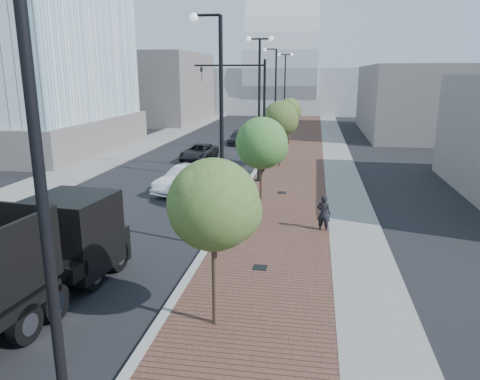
# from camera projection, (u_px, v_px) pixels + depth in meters

# --- Properties ---
(sidewalk) EXTENTS (7.00, 140.00, 0.12)m
(sidewalk) POSITION_uv_depth(u_px,v_px,m) (308.00, 143.00, 47.13)
(sidewalk) COLOR #4C2D23
(sidewalk) RESTS_ON ground
(concrete_strip) EXTENTS (2.40, 140.00, 0.13)m
(concrete_strip) POSITION_uv_depth(u_px,v_px,m) (334.00, 144.00, 46.71)
(concrete_strip) COLOR slate
(concrete_strip) RESTS_ON ground
(curb) EXTENTS (0.30, 140.00, 0.14)m
(curb) POSITION_uv_depth(u_px,v_px,m) (274.00, 142.00, 47.68)
(curb) COLOR gray
(curb) RESTS_ON ground
(west_sidewalk) EXTENTS (4.00, 140.00, 0.12)m
(west_sidewalk) POSITION_uv_depth(u_px,v_px,m) (155.00, 140.00, 49.73)
(west_sidewalk) COLOR slate
(west_sidewalk) RESTS_ON ground
(dump_truck) EXTENTS (3.86, 13.56, 3.47)m
(dump_truck) POSITION_uv_depth(u_px,v_px,m) (1.00, 280.00, 12.62)
(dump_truck) COLOR black
(dump_truck) RESTS_ON ground
(white_sedan) EXTENTS (3.35, 5.15, 1.60)m
(white_sedan) POSITION_uv_depth(u_px,v_px,m) (187.00, 179.00, 27.72)
(white_sedan) COLOR white
(white_sedan) RESTS_ON ground
(dark_car_mid) EXTENTS (2.60, 5.03, 1.35)m
(dark_car_mid) POSITION_uv_depth(u_px,v_px,m) (199.00, 152.00, 37.90)
(dark_car_mid) COLOR black
(dark_car_mid) RESTS_ON ground
(dark_car_far) EXTENTS (1.75, 4.28, 1.24)m
(dark_car_far) POSITION_uv_depth(u_px,v_px,m) (238.00, 138.00, 46.85)
(dark_car_far) COLOR black
(dark_car_far) RESTS_ON ground
(pedestrian) EXTENTS (0.73, 0.58, 1.75)m
(pedestrian) POSITION_uv_depth(u_px,v_px,m) (324.00, 214.00, 20.63)
(pedestrian) COLOR black
(pedestrian) RESTS_ON ground
(streetlight_0) EXTENTS (1.72, 0.56, 9.28)m
(streetlight_0) POSITION_uv_depth(u_px,v_px,m) (47.00, 239.00, 6.26)
(streetlight_0) COLOR black
(streetlight_0) RESTS_ON ground
(streetlight_1) EXTENTS (1.44, 0.56, 9.21)m
(streetlight_1) POSITION_uv_depth(u_px,v_px,m) (219.00, 144.00, 17.87)
(streetlight_1) COLOR black
(streetlight_1) RESTS_ON ground
(streetlight_2) EXTENTS (1.72, 0.56, 9.28)m
(streetlight_2) POSITION_uv_depth(u_px,v_px,m) (259.00, 109.00, 29.20)
(streetlight_2) COLOR black
(streetlight_2) RESTS_ON ground
(streetlight_3) EXTENTS (1.44, 0.56, 9.21)m
(streetlight_3) POSITION_uv_depth(u_px,v_px,m) (274.00, 105.00, 40.81)
(streetlight_3) COLOR black
(streetlight_3) RESTS_ON ground
(streetlight_4) EXTENTS (1.72, 0.56, 9.28)m
(streetlight_4) POSITION_uv_depth(u_px,v_px,m) (285.00, 94.00, 52.15)
(streetlight_4) COLOR black
(streetlight_4) RESTS_ON ground
(traffic_mast) EXTENTS (5.09, 0.20, 8.00)m
(traffic_mast) POSITION_uv_depth(u_px,v_px,m) (252.00, 104.00, 32.17)
(traffic_mast) COLOR black
(traffic_mast) RESTS_ON ground
(tree_0) EXTENTS (2.53, 2.51, 4.89)m
(tree_0) POSITION_uv_depth(u_px,v_px,m) (215.00, 205.00, 12.15)
(tree_0) COLOR #382619
(tree_0) RESTS_ON ground
(tree_1) EXTENTS (2.62, 2.61, 4.98)m
(tree_1) POSITION_uv_depth(u_px,v_px,m) (263.00, 143.00, 22.66)
(tree_1) COLOR #382619
(tree_1) RESTS_ON ground
(tree_2) EXTENTS (2.69, 2.69, 5.08)m
(tree_2) POSITION_uv_depth(u_px,v_px,m) (281.00, 119.00, 34.11)
(tree_2) COLOR #382619
(tree_2) RESTS_ON ground
(tree_3) EXTENTS (2.30, 2.24, 4.69)m
(tree_3) POSITION_uv_depth(u_px,v_px,m) (290.00, 110.00, 45.63)
(tree_3) COLOR #382619
(tree_3) RESTS_ON ground
(tower_podium) EXTENTS (19.00, 19.00, 3.00)m
(tower_podium) POSITION_uv_depth(u_px,v_px,m) (16.00, 133.00, 43.45)
(tower_podium) COLOR #665F5C
(tower_podium) RESTS_ON ground
(convention_center) EXTENTS (50.00, 30.00, 50.00)m
(convention_center) POSITION_uv_depth(u_px,v_px,m) (285.00, 79.00, 89.55)
(convention_center) COLOR #9DA3A6
(convention_center) RESTS_ON ground
(commercial_block_nw) EXTENTS (14.00, 20.00, 10.00)m
(commercial_block_nw) POSITION_uv_depth(u_px,v_px,m) (154.00, 88.00, 68.72)
(commercial_block_nw) COLOR #68615E
(commercial_block_nw) RESTS_ON ground
(commercial_block_ne) EXTENTS (12.00, 22.00, 8.00)m
(commercial_block_ne) POSITION_uv_depth(u_px,v_px,m) (417.00, 100.00, 53.76)
(commercial_block_ne) COLOR slate
(commercial_block_ne) RESTS_ON ground
(utility_cover_1) EXTENTS (0.50, 0.50, 0.02)m
(utility_cover_1) POSITION_uv_depth(u_px,v_px,m) (260.00, 267.00, 16.70)
(utility_cover_1) COLOR black
(utility_cover_1) RESTS_ON sidewalk
(utility_cover_2) EXTENTS (0.50, 0.50, 0.02)m
(utility_cover_2) POSITION_uv_depth(u_px,v_px,m) (282.00, 193.00, 27.21)
(utility_cover_2) COLOR black
(utility_cover_2) RESTS_ON sidewalk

